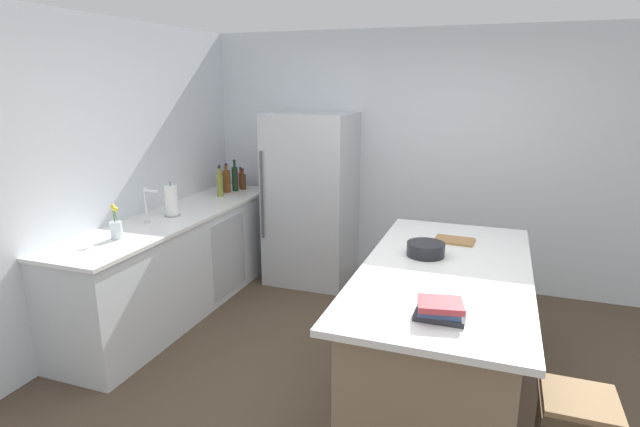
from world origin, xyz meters
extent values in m
plane|color=#4C3D2D|center=(0.00, 0.00, 0.00)|extent=(7.20, 7.20, 0.00)
cube|color=silver|center=(0.00, 2.25, 1.30)|extent=(6.00, 0.10, 2.60)
cube|color=silver|center=(-2.45, 0.00, 1.30)|extent=(0.10, 6.00, 2.60)
cube|color=silver|center=(-2.08, 0.74, 0.44)|extent=(0.64, 2.72, 0.89)
cube|color=white|center=(-2.08, 0.74, 0.90)|extent=(0.67, 2.75, 0.03)
cube|color=#B2B5BA|center=(-1.76, 1.08, 0.44)|extent=(0.01, 0.60, 0.75)
cube|color=#8E755B|center=(0.37, 0.22, 0.43)|extent=(0.91, 2.00, 0.86)
cube|color=white|center=(0.37, 0.22, 0.88)|extent=(1.07, 2.20, 0.04)
cube|color=#B7BABF|center=(-1.18, 1.84, 0.89)|extent=(0.85, 0.72, 1.78)
cylinder|color=#4C4C51|center=(-1.57, 1.46, 0.98)|extent=(0.02, 0.02, 0.89)
cube|color=#473828|center=(1.11, -0.60, 0.59)|extent=(0.36, 0.36, 0.04)
cube|color=olive|center=(1.11, -0.60, 0.62)|extent=(0.34, 0.34, 0.03)
cylinder|color=silver|center=(-2.14, 0.41, 0.93)|extent=(0.05, 0.05, 0.02)
cylinder|color=silver|center=(-2.14, 0.41, 1.08)|extent=(0.02, 0.02, 0.28)
cylinder|color=silver|center=(-2.08, 0.41, 1.20)|extent=(0.14, 0.02, 0.02)
cylinder|color=silver|center=(-2.07, -0.04, 0.99)|extent=(0.09, 0.09, 0.13)
cylinder|color=#4C7F3D|center=(-2.08, -0.03, 1.07)|extent=(0.01, 0.03, 0.20)
sphere|color=yellow|center=(-2.08, -0.03, 1.17)|extent=(0.04, 0.04, 0.04)
cylinder|color=#4C7F3D|center=(-2.07, -0.04, 1.07)|extent=(0.01, 0.01, 0.19)
sphere|color=yellow|center=(-2.07, -0.04, 1.16)|extent=(0.04, 0.04, 0.04)
cylinder|color=#4C7F3D|center=(-2.06, -0.04, 1.06)|extent=(0.01, 0.03, 0.18)
sphere|color=yellow|center=(-2.06, -0.04, 1.15)|extent=(0.04, 0.04, 0.04)
cylinder|color=gray|center=(-2.08, 0.68, 0.92)|extent=(0.14, 0.14, 0.01)
cylinder|color=white|center=(-2.08, 0.68, 1.06)|extent=(0.11, 0.11, 0.26)
cylinder|color=gray|center=(-2.08, 0.68, 1.21)|extent=(0.02, 0.02, 0.04)
cylinder|color=red|center=(-2.10, 2.00, 1.00)|extent=(0.05, 0.05, 0.17)
cylinder|color=red|center=(-2.10, 2.00, 1.11)|extent=(0.03, 0.03, 0.05)
cylinder|color=black|center=(-2.10, 2.00, 1.14)|extent=(0.03, 0.03, 0.01)
cylinder|color=#5B3319|center=(-2.03, 1.91, 1.00)|extent=(0.07, 0.07, 0.17)
cylinder|color=#5B3319|center=(-2.03, 1.91, 1.11)|extent=(0.03, 0.03, 0.05)
cylinder|color=black|center=(-2.03, 1.91, 1.15)|extent=(0.03, 0.03, 0.01)
cylinder|color=#19381E|center=(-2.06, 1.80, 1.05)|extent=(0.06, 0.06, 0.27)
cylinder|color=#19381E|center=(-2.06, 1.80, 1.22)|extent=(0.03, 0.03, 0.07)
cylinder|color=black|center=(-2.06, 1.80, 1.26)|extent=(0.03, 0.03, 0.01)
cylinder|color=brown|center=(-2.12, 1.72, 1.04)|extent=(0.08, 0.08, 0.24)
cylinder|color=brown|center=(-2.12, 1.72, 1.19)|extent=(0.03, 0.03, 0.06)
cylinder|color=black|center=(-2.12, 1.72, 1.22)|extent=(0.03, 0.03, 0.01)
cylinder|color=#994C23|center=(-2.14, 1.61, 1.03)|extent=(0.05, 0.05, 0.22)
cylinder|color=#994C23|center=(-2.14, 1.61, 1.18)|extent=(0.02, 0.02, 0.07)
cylinder|color=black|center=(-2.14, 1.61, 1.22)|extent=(0.02, 0.02, 0.01)
cylinder|color=olive|center=(-2.08, 1.52, 1.04)|extent=(0.06, 0.06, 0.24)
cylinder|color=olive|center=(-2.08, 1.52, 1.19)|extent=(0.03, 0.03, 0.06)
cylinder|color=black|center=(-2.08, 1.52, 1.22)|extent=(0.03, 0.03, 0.01)
cube|color=#2D2D33|center=(0.42, -0.53, 0.92)|extent=(0.26, 0.16, 0.03)
cube|color=#334770|center=(0.42, -0.53, 0.95)|extent=(0.23, 0.17, 0.03)
cube|color=#A83338|center=(0.42, -0.53, 0.98)|extent=(0.26, 0.23, 0.03)
cylinder|color=black|center=(0.21, 0.42, 0.95)|extent=(0.26, 0.26, 0.09)
cube|color=#9E7042|center=(0.37, 0.81, 0.91)|extent=(0.30, 0.22, 0.02)
camera|label=1|loc=(0.65, -2.98, 2.10)|focal=28.28mm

